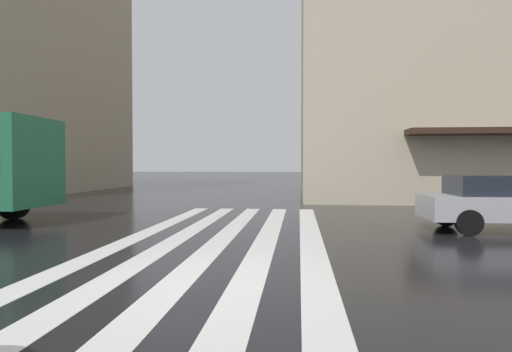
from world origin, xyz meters
The scene contains 3 objects.
ground_plane centered at (0.00, 0.00, 0.00)m, with size 220.00×220.00×0.00m, color black.
zebra_crossing centered at (4.00, 0.43, 0.00)m, with size 13.00×4.50×0.01m.
car_silver centered at (5.50, -6.50, 0.76)m, with size 1.85×4.10×1.41m.
Camera 1 is at (-6.01, -1.29, 1.65)m, focal length 30.63 mm.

